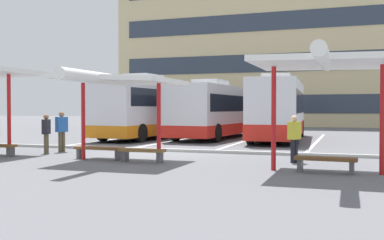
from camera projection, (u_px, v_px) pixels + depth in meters
The scene contains 18 objects.
ground_plane at pixel (154, 154), 18.20m from camera, with size 160.00×160.00×0.00m, color slate.
terminal_building at pixel (279, 31), 50.21m from camera, with size 34.04×10.40×23.32m.
coach_bus_0 at pixel (155, 109), 28.19m from camera, with size 3.48×10.97×3.80m.
coach_bus_1 at pixel (218, 112), 28.08m from camera, with size 3.40×10.56×3.47m.
coach_bus_2 at pixel (279, 111), 26.03m from camera, with size 3.04×10.44×3.65m.
lane_stripe_0 at pixel (129, 137), 28.70m from camera, with size 0.16×14.00×0.01m, color white.
lane_stripe_1 at pixel (186, 138), 27.46m from camera, with size 0.16×14.00×0.01m, color white.
lane_stripe_2 at pixel (249, 140), 26.23m from camera, with size 0.16×14.00×0.01m, color white.
lane_stripe_3 at pixel (317, 141), 25.00m from camera, with size 0.16×14.00×0.01m, color white.
waiting_shelter_1 at pixel (116, 81), 15.40m from camera, with size 3.90×5.13×2.95m.
bench_2 at pixel (99, 150), 16.16m from camera, with size 1.87×0.47×0.45m.
bench_3 at pixel (142, 152), 15.32m from camera, with size 1.57×0.42×0.45m.
waiting_shelter_2 at pixel (326, 64), 12.52m from camera, with size 3.93×5.19×3.24m.
bench_4 at pixel (325, 161), 12.73m from camera, with size 1.71×0.53×0.45m.
platform_kerb at pixel (164, 150), 19.21m from camera, with size 44.00×0.24×0.12m, color #ADADA8.
waiting_passenger_1 at pixel (294, 136), 15.14m from camera, with size 0.43×0.50×1.57m.
waiting_passenger_2 at pixel (46, 131), 18.28m from camera, with size 0.35×0.50×1.58m.
waiting_passenger_3 at pixel (62, 129), 18.98m from camera, with size 0.37×0.53×1.68m.
Camera 1 is at (7.34, -16.68, 1.79)m, focal length 42.86 mm.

